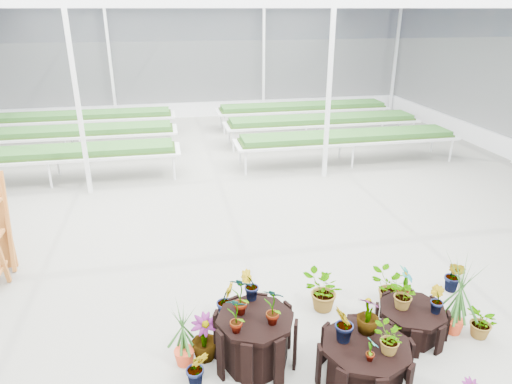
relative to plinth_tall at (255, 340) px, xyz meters
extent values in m
plane|color=gray|center=(0.16, 2.44, -0.34)|extent=(24.00, 24.00, 0.00)
cylinder|color=black|center=(0.00, 0.00, 0.00)|extent=(1.32, 1.32, 0.69)
cylinder|color=black|center=(1.20, -0.60, -0.05)|extent=(1.21, 1.21, 0.58)
cylinder|color=black|center=(2.20, 0.10, -0.13)|extent=(1.22, 1.22, 0.42)
imported|color=#25501E|center=(-0.15, 0.10, 0.62)|extent=(0.35, 0.32, 0.55)
imported|color=#25501E|center=(0.19, -0.16, 0.60)|extent=(0.33, 0.31, 0.52)
imported|color=#25501E|center=(0.00, 0.37, 0.55)|extent=(0.25, 0.20, 0.42)
imported|color=#25501E|center=(-0.26, -0.22, 0.59)|extent=(0.31, 0.27, 0.49)
imported|color=#25501E|center=(0.95, -0.52, 0.49)|extent=(0.31, 0.34, 0.50)
imported|color=#25501E|center=(1.37, -0.78, 0.42)|extent=(0.35, 0.30, 0.37)
imported|color=#25501E|center=(1.29, -0.39, 0.48)|extent=(0.39, 0.39, 0.49)
imported|color=#25501E|center=(1.13, -0.86, 0.39)|extent=(0.12, 0.17, 0.32)
imported|color=#25501E|center=(2.08, 0.15, 0.28)|extent=(0.45, 0.47, 0.41)
imported|color=#25501E|center=(2.45, -0.01, 0.27)|extent=(0.20, 0.23, 0.38)
imported|color=#25501E|center=(2.15, 0.31, 0.35)|extent=(0.32, 0.35, 0.55)
imported|color=#25501E|center=(-0.75, -0.24, -0.09)|extent=(0.30, 0.26, 0.50)
imported|color=#25501E|center=(-0.62, 0.20, -0.03)|extent=(0.38, 0.38, 0.63)
imported|color=#25501E|center=(3.12, -0.15, -0.10)|extent=(0.47, 0.51, 0.48)
imported|color=#25501E|center=(3.38, 0.91, -0.06)|extent=(0.34, 0.38, 0.57)
imported|color=#25501E|center=(2.21, 0.78, -0.05)|extent=(0.55, 0.49, 0.59)
imported|color=#25501E|center=(1.19, 0.86, -0.02)|extent=(0.74, 0.72, 0.64)
imported|color=#25501E|center=(-0.24, 1.02, -0.07)|extent=(0.38, 0.39, 0.55)
camera|label=1|loc=(-0.89, -4.51, 3.86)|focal=32.00mm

